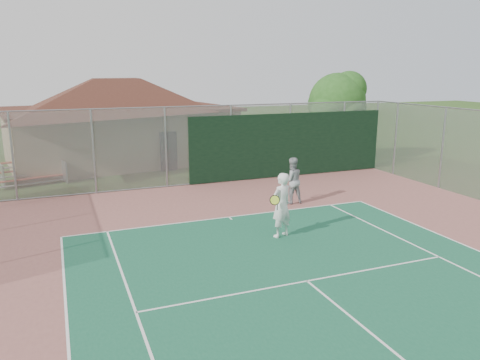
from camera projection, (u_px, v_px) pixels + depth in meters
name	position (u px, v px, depth m)	size (l,w,h in m)	color
back_fence	(233.00, 146.00, 21.29)	(20.08, 0.11, 3.53)	gray
side_fence_right	(442.00, 148.00, 20.04)	(0.08, 9.00, 3.50)	gray
clubhouse	(118.00, 112.00, 26.15)	(13.73, 10.18, 5.46)	tan
bleachers	(32.00, 172.00, 21.21)	(3.00, 2.14, 1.00)	#AD4028
tree	(339.00, 103.00, 25.04)	(3.59, 3.40, 5.00)	#362313
player_white_front	(281.00, 206.00, 14.17)	(0.97, 0.78, 2.00)	white
player_grey_back	(292.00, 181.00, 17.86)	(0.90, 0.72, 1.78)	#959799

